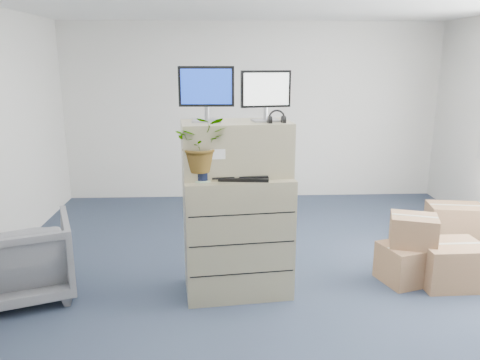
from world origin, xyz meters
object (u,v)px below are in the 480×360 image
at_px(monitor_left, 206,91).
at_px(potted_plant, 202,151).
at_px(keyboard, 237,177).
at_px(water_bottle, 241,159).
at_px(office_chair, 25,255).
at_px(monitor_right, 266,93).
at_px(filing_cabinet_lower, 237,234).

height_order(monitor_left, potted_plant, monitor_left).
height_order(keyboard, water_bottle, water_bottle).
distance_m(keyboard, potted_plant, 0.41).
distance_m(monitor_left, office_chair, 2.32).
relative_size(monitor_right, keyboard, 0.81).
height_order(filing_cabinet_lower, office_chair, filing_cabinet_lower).
xyz_separation_m(monitor_right, keyboard, (-0.27, -0.18, -0.74)).
height_order(keyboard, potted_plant, potted_plant).
xyz_separation_m(potted_plant, office_chair, (-1.70, 0.12, -1.01)).
height_order(monitor_right, office_chair, monitor_right).
distance_m(filing_cabinet_lower, water_bottle, 0.74).
bearing_deg(monitor_left, office_chair, -175.07).
bearing_deg(potted_plant, keyboard, 7.85).
distance_m(filing_cabinet_lower, monitor_right, 1.37).
relative_size(filing_cabinet_lower, water_bottle, 3.85).
xyz_separation_m(water_bottle, potted_plant, (-0.35, -0.18, 0.12)).
relative_size(monitor_right, water_bottle, 1.53).
xyz_separation_m(keyboard, office_chair, (-2.02, 0.08, -0.76)).
distance_m(filing_cabinet_lower, keyboard, 0.61).
xyz_separation_m(monitor_left, water_bottle, (0.31, -0.03, -0.63)).
bearing_deg(filing_cabinet_lower, potted_plant, -160.03).
relative_size(monitor_left, potted_plant, 0.95).
xyz_separation_m(monitor_right, office_chair, (-2.29, -0.10, -1.50)).
relative_size(monitor_left, office_chair, 0.59).
height_order(monitor_right, potted_plant, monitor_right).
bearing_deg(monitor_right, filing_cabinet_lower, -177.32).
xyz_separation_m(filing_cabinet_lower, monitor_left, (-0.27, 0.05, 1.36)).
bearing_deg(filing_cabinet_lower, monitor_left, 162.79).
bearing_deg(monitor_right, monitor_left, 170.72).
height_order(monitor_left, office_chair, monitor_left).
xyz_separation_m(monitor_left, potted_plant, (-0.05, -0.21, -0.51)).
bearing_deg(filing_cabinet_lower, water_bottle, 26.60).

